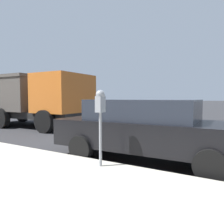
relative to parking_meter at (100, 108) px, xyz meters
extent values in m
plane|color=#2B2B2D|center=(2.58, 0.06, -1.38)|extent=(220.00, 220.00, 0.00)
cylinder|color=gray|center=(0.00, 0.00, -0.66)|extent=(0.06, 0.06, 1.15)
cube|color=gray|center=(0.00, 0.00, 0.08)|extent=(0.20, 0.14, 0.34)
sphere|color=gray|center=(0.00, 0.00, 0.29)|extent=(0.19, 0.19, 0.19)
cube|color=#B21919|center=(0.11, 0.00, 0.04)|extent=(0.01, 0.11, 0.12)
cube|color=black|center=(0.11, 0.00, 0.16)|extent=(0.01, 0.10, 0.08)
cube|color=black|center=(1.45, -0.54, -0.71)|extent=(1.96, 4.93, 0.69)
cube|color=#232833|center=(1.45, -0.34, -0.10)|extent=(1.67, 2.78, 0.54)
cylinder|color=black|center=(2.40, -2.01, -1.06)|extent=(0.24, 0.65, 0.64)
cylinder|color=black|center=(0.61, -2.08, -1.06)|extent=(0.24, 0.65, 0.64)
cylinder|color=black|center=(2.30, 1.00, -1.06)|extent=(0.24, 0.65, 0.64)
cylinder|color=black|center=(0.51, 0.94, -1.06)|extent=(0.24, 0.65, 0.64)
cube|color=black|center=(4.32, 7.54, -0.69)|extent=(2.46, 6.97, 0.35)
cube|color=#C66623|center=(4.39, 5.12, 0.43)|extent=(2.73, 2.14, 1.87)
cube|color=#4C4742|center=(4.29, 8.85, 0.37)|extent=(2.79, 4.35, 1.76)
cube|color=#4C4742|center=(4.29, 8.85, 1.33)|extent=(2.89, 4.46, 0.16)
cylinder|color=black|center=(5.72, 5.15, -0.86)|extent=(0.33, 1.05, 1.04)
cylinder|color=black|center=(3.05, 5.08, -0.86)|extent=(0.33, 1.05, 1.04)
cylinder|color=black|center=(5.64, 8.26, -0.86)|extent=(0.33, 1.05, 1.04)
cylinder|color=black|center=(2.97, 8.19, -0.86)|extent=(0.33, 1.05, 1.04)
cylinder|color=black|center=(5.59, 9.99, -0.86)|extent=(0.33, 1.05, 1.04)
camera|label=1|loc=(-3.80, -2.55, 0.22)|focal=35.00mm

